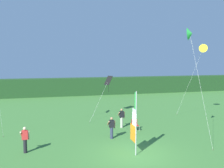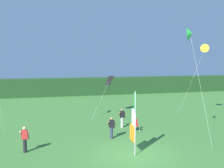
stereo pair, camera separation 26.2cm
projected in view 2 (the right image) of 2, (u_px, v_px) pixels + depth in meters
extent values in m
plane|color=#3D7533|center=(135.00, 154.00, 14.92)|extent=(120.00, 120.00, 0.00)
cube|color=#1E421E|center=(83.00, 86.00, 39.82)|extent=(80.00, 2.40, 2.75)
cylinder|color=#B7B7BC|center=(135.00, 124.00, 14.52)|extent=(0.06, 0.06, 3.84)
cube|color=orange|center=(132.00, 133.00, 15.09)|extent=(0.02, 0.97, 1.02)
cube|color=white|center=(133.00, 117.00, 14.81)|extent=(0.02, 0.60, 1.02)
cube|color=green|center=(135.00, 101.00, 14.53)|extent=(0.02, 0.23, 1.02)
cylinder|color=#B7B2A3|center=(122.00, 123.00, 20.68)|extent=(0.22, 0.22, 0.87)
cube|color=black|center=(122.00, 114.00, 20.61)|extent=(0.36, 0.20, 0.52)
sphere|color=#A37556|center=(122.00, 110.00, 20.57)|extent=(0.20, 0.20, 0.20)
cylinder|color=#A37556|center=(119.00, 114.00, 20.61)|extent=(0.09, 0.48, 0.42)
cylinder|color=#A37556|center=(125.00, 115.00, 20.68)|extent=(0.09, 0.14, 0.56)
cylinder|color=#2D334C|center=(112.00, 133.00, 17.80)|extent=(0.22, 0.22, 0.82)
cube|color=black|center=(112.00, 124.00, 17.73)|extent=(0.36, 0.20, 0.53)
sphere|color=#A37556|center=(112.00, 119.00, 17.69)|extent=(0.20, 0.20, 0.20)
cylinder|color=#A37556|center=(108.00, 123.00, 17.73)|extent=(0.09, 0.48, 0.42)
cylinder|color=#A37556|center=(115.00, 124.00, 17.80)|extent=(0.09, 0.14, 0.56)
cylinder|color=black|center=(25.00, 146.00, 15.15)|extent=(0.22, 0.22, 0.84)
cube|color=red|center=(25.00, 135.00, 15.08)|extent=(0.36, 0.20, 0.56)
sphere|color=beige|center=(24.00, 128.00, 15.04)|extent=(0.20, 0.20, 0.20)
cylinder|color=beige|center=(21.00, 134.00, 15.08)|extent=(0.09, 0.48, 0.42)
cylinder|color=beige|center=(29.00, 135.00, 15.15)|extent=(0.09, 0.14, 0.56)
cylinder|color=#BCBCC1|center=(134.00, 129.00, 19.47)|extent=(0.03, 0.03, 0.42)
cylinder|color=#BCBCC1|center=(140.00, 129.00, 19.58)|extent=(0.03, 0.03, 0.42)
cylinder|color=#BCBCC1|center=(132.00, 128.00, 19.93)|extent=(0.03, 0.03, 0.42)
cylinder|color=#BCBCC1|center=(137.00, 127.00, 20.04)|extent=(0.03, 0.03, 0.42)
cube|color=#B22323|center=(136.00, 126.00, 19.73)|extent=(0.48, 0.48, 0.03)
cube|color=#B22323|center=(135.00, 122.00, 19.94)|extent=(0.48, 0.03, 0.44)
cylinder|color=brown|center=(4.00, 136.00, 18.36)|extent=(0.03, 0.03, 0.08)
cylinder|color=brown|center=(90.00, 122.00, 22.32)|extent=(0.03, 0.03, 0.08)
cylinder|color=silver|center=(100.00, 100.00, 23.89)|extent=(2.51, 3.01, 3.56)
cube|color=black|center=(110.00, 80.00, 25.46)|extent=(0.86, 0.94, 0.91)
cylinder|color=black|center=(110.00, 89.00, 25.54)|extent=(0.02, 0.02, 0.70)
cylinder|color=brown|center=(213.00, 150.00, 15.42)|extent=(0.03, 0.03, 0.08)
cylinder|color=silver|center=(201.00, 91.00, 15.75)|extent=(0.89, 1.64, 7.36)
cone|color=green|center=(190.00, 34.00, 16.07)|extent=(0.82, 0.86, 0.84)
cylinder|color=brown|center=(178.00, 114.00, 25.53)|extent=(0.03, 0.03, 0.08)
cylinder|color=silver|center=(191.00, 83.00, 24.63)|extent=(1.78, 1.63, 6.76)
cone|color=yellow|center=(205.00, 48.00, 23.73)|extent=(0.83, 0.72, 0.81)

